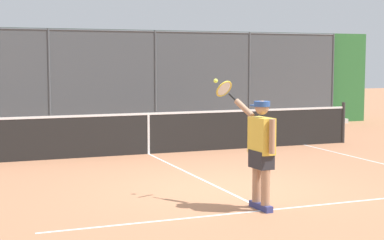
# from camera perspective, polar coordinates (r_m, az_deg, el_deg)

# --- Properties ---
(ground_plane) EXTENTS (60.00, 60.00, 0.00)m
(ground_plane) POSITION_cam_1_polar(r_m,az_deg,el_deg) (10.25, 2.97, -6.57)
(ground_plane) COLOR #B27551
(court_line_markings) EXTENTS (8.40, 10.45, 0.01)m
(court_line_markings) POSITION_cam_1_polar(r_m,az_deg,el_deg) (8.70, 7.84, -8.80)
(court_line_markings) COLOR white
(court_line_markings) RESTS_ON ground
(fence_backdrop) EXTENTS (19.04, 1.37, 3.09)m
(fence_backdrop) POSITION_cam_1_polar(r_m,az_deg,el_deg) (18.92, -8.68, 3.64)
(fence_backdrop) COLOR #474C51
(fence_backdrop) RESTS_ON ground
(tennis_net) EXTENTS (10.80, 0.09, 1.07)m
(tennis_net) POSITION_cam_1_polar(r_m,az_deg,el_deg) (14.10, -4.11, -1.20)
(tennis_net) COLOR #2D2D2D
(tennis_net) RESTS_ON ground
(tennis_player) EXTENTS (0.52, 1.33, 1.88)m
(tennis_player) POSITION_cam_1_polar(r_m,az_deg,el_deg) (8.84, 6.43, -2.51)
(tennis_player) COLOR navy
(tennis_player) RESTS_ON ground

